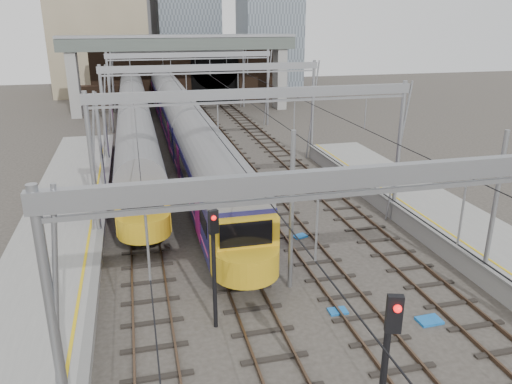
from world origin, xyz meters
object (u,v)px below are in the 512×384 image
object	(u,v)px
train_main	(173,105)
signal_near_centre	(386,365)
train_second	(133,103)
signal_near_left	(214,255)

from	to	relation	value
train_main	signal_near_centre	size ratio (longest dim) A/B	13.10
train_main	train_second	world-z (taller)	train_main
train_second	signal_near_left	xyz separation A→B (m)	(2.35, -39.16, 0.59)
train_second	signal_near_left	world-z (taller)	signal_near_left
signal_near_left	signal_near_centre	distance (m)	7.84
train_main	signal_near_left	world-z (taller)	train_main
train_main	signal_near_centre	xyz separation A→B (m)	(1.35, -43.69, 0.68)
train_main	train_second	distance (m)	4.83
train_main	train_second	size ratio (longest dim) A/B	1.07
train_main	signal_near_left	distance (m)	36.49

